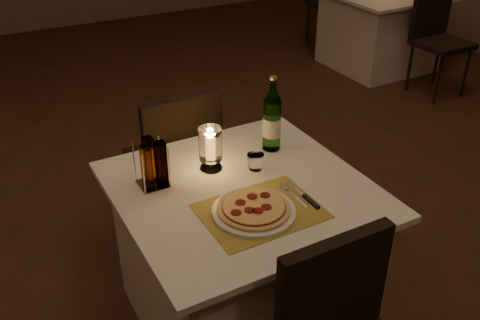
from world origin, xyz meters
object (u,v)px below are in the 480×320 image
chair_far (177,153)px  tumbler (255,162)px  pizza (254,208)px  water_bottle (272,121)px  main_table (242,256)px  plate (254,211)px  hurricane_candle (210,146)px  neighbor_table_right (379,30)px

chair_far → tumbler: bearing=-79.0°
chair_far → tumbler: (0.12, -0.61, 0.23)m
pizza → water_bottle: size_ratio=0.79×
main_table → pizza: bearing=-105.6°
plate → pizza: (-0.00, 0.00, 0.02)m
plate → hurricane_candle: (0.00, 0.38, 0.10)m
pizza → tumbler: (0.17, 0.28, 0.01)m
plate → tumbler: tumbler is taller
tumbler → neighbor_table_right: tumbler is taller
water_bottle → main_table: bearing=-140.8°
plate → water_bottle: bearing=51.1°
chair_far → hurricane_candle: size_ratio=4.65×
water_bottle → neighbor_table_right: bearing=39.3°
main_table → hurricane_candle: hurricane_candle is taller
tumbler → hurricane_candle: (-0.17, 0.10, 0.08)m
water_bottle → hurricane_candle: 0.33m
pizza → tumbler: bearing=58.8°
tumbler → plate: bearing=-121.2°
water_bottle → hurricane_candle: bearing=-174.8°
chair_far → plate: 0.92m
tumbler → neighbor_table_right: bearing=39.3°
main_table → tumbler: tumbler is taller
water_bottle → hurricane_candle: water_bottle is taller
plate → water_bottle: water_bottle is taller
tumbler → neighbor_table_right: 3.55m
hurricane_candle → tumbler: bearing=-30.2°
main_table → plate: (-0.05, -0.18, 0.38)m
neighbor_table_right → main_table: bearing=-140.7°
chair_far → hurricane_candle: 0.60m
water_bottle → neighbor_table_right: water_bottle is taller
hurricane_candle → neighbor_table_right: bearing=36.4°
pizza → chair_far: bearing=86.8°
pizza → water_bottle: bearing=51.1°
main_table → neighbor_table_right: bearing=39.3°
main_table → water_bottle: water_bottle is taller
plate → neighbor_table_right: 3.85m
main_table → plate: 0.42m
pizza → water_bottle: (0.33, 0.41, 0.12)m
main_table → water_bottle: (0.28, 0.23, 0.51)m
tumbler → water_bottle: size_ratio=0.21×
pizza → water_bottle: 0.53m
neighbor_table_right → chair_far: bearing=-150.4°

